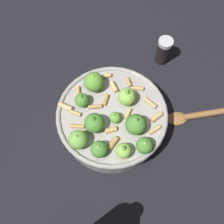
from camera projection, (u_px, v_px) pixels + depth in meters
ground_plane at (112, 124)px, 0.69m from camera, size 2.40×2.40×0.00m
cooking_pan at (112, 118)px, 0.65m from camera, size 0.26×0.26×0.12m
pepper_shaker at (163, 50)px, 0.74m from camera, size 0.04×0.04×0.08m
wooden_spoon at (203, 114)px, 0.69m from camera, size 0.17×0.17×0.02m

